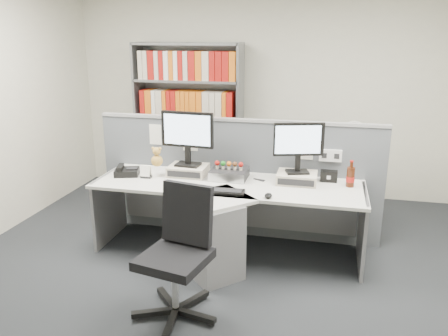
% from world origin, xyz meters
% --- Properties ---
extents(ground, '(5.50, 5.50, 0.00)m').
position_xyz_m(ground, '(0.00, 0.00, 0.00)').
color(ground, '#2B2E32').
rests_on(ground, ground).
extents(room_shell, '(5.04, 5.54, 2.72)m').
position_xyz_m(room_shell, '(0.00, 0.00, 1.79)').
color(room_shell, beige).
rests_on(room_shell, ground).
extents(partition, '(3.00, 0.08, 1.27)m').
position_xyz_m(partition, '(0.00, 1.25, 0.65)').
color(partition, '#595D64').
rests_on(partition, ground).
extents(desk, '(2.60, 1.20, 0.72)m').
position_xyz_m(desk, '(0.00, 0.60, 0.46)').
color(desk, silver).
rests_on(desk, ground).
extents(monitor_riser_left, '(0.38, 0.31, 0.10)m').
position_xyz_m(monitor_riser_left, '(-0.45, 0.98, 0.77)').
color(monitor_riser_left, beige).
rests_on(monitor_riser_left, desk).
extents(monitor_riser_right, '(0.38, 0.31, 0.10)m').
position_xyz_m(monitor_riser_right, '(0.65, 0.98, 0.77)').
color(monitor_riser_right, beige).
rests_on(monitor_riser_right, desk).
extents(monitor_left, '(0.54, 0.19, 0.55)m').
position_xyz_m(monitor_left, '(-0.45, 0.98, 1.15)').
color(monitor_left, black).
rests_on(monitor_left, monitor_riser_left).
extents(monitor_right, '(0.47, 0.21, 0.49)m').
position_xyz_m(monitor_right, '(0.65, 0.98, 1.11)').
color(monitor_right, black).
rests_on(monitor_right, monitor_riser_right).
extents(desktop_pc, '(0.36, 0.32, 0.09)m').
position_xyz_m(desktop_pc, '(-0.02, 0.97, 0.77)').
color(desktop_pc, black).
rests_on(desktop_pc, desk).
extents(figurines, '(0.29, 0.05, 0.09)m').
position_xyz_m(figurines, '(-0.02, 0.95, 0.87)').
color(figurines, beige).
rests_on(figurines, desktop_pc).
extents(keyboard, '(0.41, 0.17, 0.03)m').
position_xyz_m(keyboard, '(0.01, 0.54, 0.73)').
color(keyboard, black).
rests_on(keyboard, desk).
extents(mouse, '(0.07, 0.11, 0.04)m').
position_xyz_m(mouse, '(0.44, 0.50, 0.74)').
color(mouse, black).
rests_on(mouse, desk).
extents(desk_phone, '(0.29, 0.27, 0.10)m').
position_xyz_m(desk_phone, '(-1.07, 0.83, 0.76)').
color(desk_phone, black).
rests_on(desk_phone, desk).
extents(desk_calendar, '(0.11, 0.08, 0.13)m').
position_xyz_m(desk_calendar, '(-0.84, 0.79, 0.77)').
color(desk_calendar, black).
rests_on(desk_calendar, desk).
extents(plush_toy, '(0.12, 0.12, 0.20)m').
position_xyz_m(plush_toy, '(-0.75, 0.88, 0.91)').
color(plush_toy, '#BF923F').
rests_on(plush_toy, monitor_riser_left).
extents(speaker, '(0.16, 0.09, 0.11)m').
position_xyz_m(speaker, '(0.95, 1.09, 0.77)').
color(speaker, black).
rests_on(speaker, desk).
extents(cola_bottle, '(0.08, 0.08, 0.26)m').
position_xyz_m(cola_bottle, '(1.14, 0.98, 0.82)').
color(cola_bottle, '#3F190A').
rests_on(cola_bottle, desk).
extents(shelving_unit, '(1.41, 0.40, 2.00)m').
position_xyz_m(shelving_unit, '(-0.90, 2.44, 0.98)').
color(shelving_unit, slate).
rests_on(shelving_unit, ground).
extents(filing_cabinet, '(0.45, 0.61, 0.70)m').
position_xyz_m(filing_cabinet, '(1.20, 1.99, 0.35)').
color(filing_cabinet, slate).
rests_on(filing_cabinet, ground).
extents(desk_fan, '(0.27, 0.16, 0.46)m').
position_xyz_m(desk_fan, '(1.20, 1.99, 0.99)').
color(desk_fan, white).
rests_on(desk_fan, filing_cabinet).
extents(office_chair, '(0.66, 0.65, 1.00)m').
position_xyz_m(office_chair, '(-0.13, -0.27, 0.53)').
color(office_chair, silver).
rests_on(office_chair, ground).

